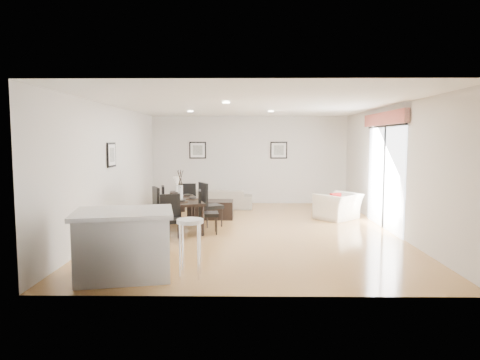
{
  "coord_description": "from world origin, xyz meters",
  "views": [
    {
      "loc": [
        -0.14,
        -9.22,
        1.96
      ],
      "look_at": [
        -0.25,
        0.4,
        1.06
      ],
      "focal_mm": 32.0,
      "sensor_mm": 36.0,
      "label": 1
    }
  ],
  "objects_px": {
    "coffee_table": "(211,209)",
    "side_table": "(177,201)",
    "armchair": "(338,206)",
    "dining_table": "(181,202)",
    "dining_chair_efar": "(208,202)",
    "sofa": "(219,199)",
    "bar_stool": "(190,227)",
    "dining_chair_head": "(171,215)",
    "dining_chair_foot": "(187,200)",
    "dining_chair_enear": "(205,209)",
    "dining_chair_wfar": "(159,204)",
    "kitchen_island": "(124,243)",
    "dining_chair_wnear": "(151,208)"
  },
  "relations": [
    {
      "from": "armchair",
      "to": "dining_chair_head",
      "type": "relative_size",
      "value": 1.1
    },
    {
      "from": "dining_chair_efar",
      "to": "coffee_table",
      "type": "distance_m",
      "value": 1.07
    },
    {
      "from": "dining_chair_head",
      "to": "side_table",
      "type": "bearing_deg",
      "value": 72.27
    },
    {
      "from": "dining_table",
      "to": "sofa",
      "type": "bearing_deg",
      "value": 60.82
    },
    {
      "from": "dining_chair_wfar",
      "to": "dining_chair_efar",
      "type": "relative_size",
      "value": 0.91
    },
    {
      "from": "dining_chair_efar",
      "to": "sofa",
      "type": "bearing_deg",
      "value": -29.44
    },
    {
      "from": "armchair",
      "to": "side_table",
      "type": "relative_size",
      "value": 1.84
    },
    {
      "from": "dining_chair_efar",
      "to": "bar_stool",
      "type": "distance_m",
      "value": 3.62
    },
    {
      "from": "dining_chair_efar",
      "to": "dining_chair_wfar",
      "type": "bearing_deg",
      "value": 60.04
    },
    {
      "from": "armchair",
      "to": "dining_chair_enear",
      "type": "xyz_separation_m",
      "value": [
        -3.16,
        -1.69,
        0.19
      ]
    },
    {
      "from": "dining_chair_wnear",
      "to": "coffee_table",
      "type": "distance_m",
      "value": 2.09
    },
    {
      "from": "armchair",
      "to": "coffee_table",
      "type": "relative_size",
      "value": 0.89
    },
    {
      "from": "dining_table",
      "to": "kitchen_island",
      "type": "distance_m",
      "value": 3.27
    },
    {
      "from": "bar_stool",
      "to": "dining_chair_wfar",
      "type": "bearing_deg",
      "value": 107.99
    },
    {
      "from": "dining_table",
      "to": "coffee_table",
      "type": "xyz_separation_m",
      "value": [
        0.55,
        1.38,
        -0.38
      ]
    },
    {
      "from": "dining_chair_enear",
      "to": "dining_chair_efar",
      "type": "bearing_deg",
      "value": -6.79
    },
    {
      "from": "coffee_table",
      "to": "kitchen_island",
      "type": "height_order",
      "value": "kitchen_island"
    },
    {
      "from": "dining_chair_foot",
      "to": "side_table",
      "type": "distance_m",
      "value": 1.58
    },
    {
      "from": "dining_chair_enear",
      "to": "dining_chair_foot",
      "type": "distance_m",
      "value": 1.51
    },
    {
      "from": "sofa",
      "to": "side_table",
      "type": "height_order",
      "value": "sofa"
    },
    {
      "from": "kitchen_island",
      "to": "dining_chair_foot",
      "type": "bearing_deg",
      "value": 73.9
    },
    {
      "from": "bar_stool",
      "to": "dining_table",
      "type": "bearing_deg",
      "value": 100.92
    },
    {
      "from": "sofa",
      "to": "dining_chair_enear",
      "type": "xyz_separation_m",
      "value": [
        -0.11,
        -3.34,
        0.24
      ]
    },
    {
      "from": "sofa",
      "to": "armchair",
      "type": "xyz_separation_m",
      "value": [
        3.06,
        -1.65,
        0.05
      ]
    },
    {
      "from": "dining_chair_head",
      "to": "dining_chair_foot",
      "type": "distance_m",
      "value": 1.99
    },
    {
      "from": "dining_chair_efar",
      "to": "dining_chair_head",
      "type": "relative_size",
      "value": 1.11
    },
    {
      "from": "sofa",
      "to": "dining_chair_enear",
      "type": "distance_m",
      "value": 3.35
    },
    {
      "from": "coffee_table",
      "to": "side_table",
      "type": "distance_m",
      "value": 1.5
    },
    {
      "from": "dining_chair_enear",
      "to": "coffee_table",
      "type": "relative_size",
      "value": 0.83
    },
    {
      "from": "coffee_table",
      "to": "bar_stool",
      "type": "height_order",
      "value": "bar_stool"
    },
    {
      "from": "dining_chair_efar",
      "to": "dining_chair_foot",
      "type": "bearing_deg",
      "value": 14.26
    },
    {
      "from": "dining_chair_enear",
      "to": "dining_chair_head",
      "type": "height_order",
      "value": "dining_chair_enear"
    },
    {
      "from": "dining_chair_enear",
      "to": "dining_table",
      "type": "bearing_deg",
      "value": 47.24
    },
    {
      "from": "sofa",
      "to": "dining_chair_wfar",
      "type": "relative_size",
      "value": 2.07
    },
    {
      "from": "sofa",
      "to": "dining_chair_wnear",
      "type": "height_order",
      "value": "dining_chair_wnear"
    },
    {
      "from": "dining_chair_foot",
      "to": "side_table",
      "type": "xyz_separation_m",
      "value": [
        -0.48,
        1.48,
        -0.25
      ]
    },
    {
      "from": "dining_chair_enear",
      "to": "kitchen_island",
      "type": "distance_m",
      "value": 2.98
    },
    {
      "from": "dining_chair_wnear",
      "to": "bar_stool",
      "type": "height_order",
      "value": "dining_chair_wnear"
    },
    {
      "from": "dining_table",
      "to": "dining_chair_efar",
      "type": "relative_size",
      "value": 1.76
    },
    {
      "from": "dining_chair_enear",
      "to": "bar_stool",
      "type": "xyz_separation_m",
      "value": [
        0.07,
        -2.85,
        0.21
      ]
    },
    {
      "from": "dining_chair_foot",
      "to": "coffee_table",
      "type": "xyz_separation_m",
      "value": [
        0.54,
        0.39,
        -0.3
      ]
    },
    {
      "from": "dining_chair_enear",
      "to": "kitchen_island",
      "type": "relative_size",
      "value": 0.59
    },
    {
      "from": "dining_chair_efar",
      "to": "bar_stool",
      "type": "bearing_deg",
      "value": 153.94
    },
    {
      "from": "dining_chair_foot",
      "to": "kitchen_island",
      "type": "distance_m",
      "value": 4.26
    },
    {
      "from": "bar_stool",
      "to": "dining_chair_head",
      "type": "bearing_deg",
      "value": 106.33
    },
    {
      "from": "sofa",
      "to": "bar_stool",
      "type": "height_order",
      "value": "bar_stool"
    },
    {
      "from": "dining_chair_enear",
      "to": "dining_chair_foot",
      "type": "height_order",
      "value": "dining_chair_foot"
    },
    {
      "from": "armchair",
      "to": "dining_chair_efar",
      "type": "relative_size",
      "value": 0.99
    },
    {
      "from": "side_table",
      "to": "armchair",
      "type": "bearing_deg",
      "value": -15.9
    },
    {
      "from": "dining_chair_head",
      "to": "coffee_table",
      "type": "distance_m",
      "value": 2.46
    }
  ]
}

